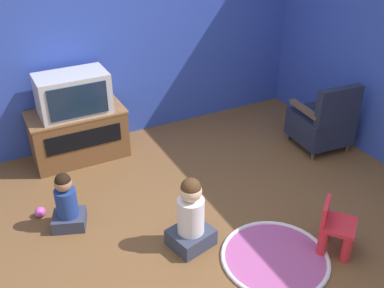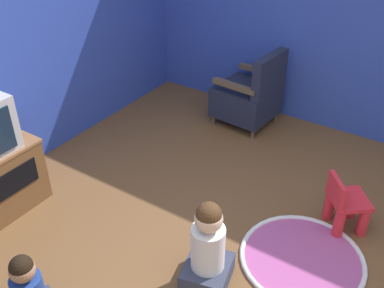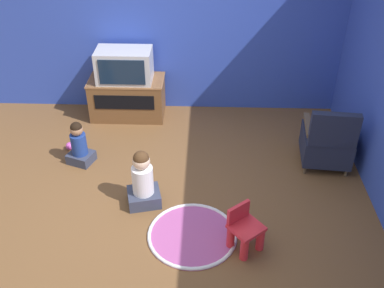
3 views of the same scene
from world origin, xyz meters
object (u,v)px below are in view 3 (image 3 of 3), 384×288
Objects in this scene: tv_cabinet at (128,97)px; television at (124,65)px; yellow_kid_chair at (245,231)px; toy_ball at (70,146)px; child_watching_center at (143,182)px; black_armchair at (327,142)px; child_watching_left at (79,145)px.

tv_cabinet is 1.40× the size of television.
tv_cabinet is 2.24× the size of yellow_kid_chair.
toy_ball is at bearing -125.31° from tv_cabinet.
child_watching_center is at bearing 110.89° from yellow_kid_chair.
black_armchair is 1.80m from yellow_kid_chair.
yellow_kid_chair is at bearing -43.56° from child_watching_center.
television is at bearing -90.00° from tv_cabinet.
yellow_kid_chair is 2.75m from toy_ball.
black_armchair reaches higher than child_watching_center.
television is at bearing 53.88° from toy_ball.
yellow_kid_chair is (1.55, -2.52, -0.61)m from television.
child_watching_center is (-1.09, 0.62, 0.10)m from yellow_kid_chair.
child_watching_center reaches higher than yellow_kid_chair.
yellow_kid_chair is at bearing -58.69° from tv_cabinet.
tv_cabinet is 0.51m from television.
black_armchair is (2.64, -1.13, 0.03)m from tv_cabinet.
child_watching_center is at bearing -42.20° from toy_ball.
tv_cabinet is 1.83× the size of child_watching_left.
yellow_kid_chair is (-1.09, -1.43, -0.13)m from black_armchair.
tv_cabinet is 2.87m from black_armchair.
tv_cabinet is 1.52× the size of child_watching_center.
black_armchair is 1.23× the size of child_watching_center.
television is 1.31× the size of child_watching_left.
child_watching_center is (0.90, -0.75, 0.05)m from child_watching_left.
yellow_kid_chair is at bearing -58.42° from television.
toy_ball is (-0.65, -0.92, -0.25)m from tv_cabinet.
child_watching_center is at bearing -19.43° from child_watching_left.
child_watching_left reaches higher than yellow_kid_chair.
television reaches higher than child_watching_center.
yellow_kid_chair is 0.68× the size of child_watching_center.
television reaches higher than tv_cabinet.
toy_ball is at bearing 149.93° from child_watching_left.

